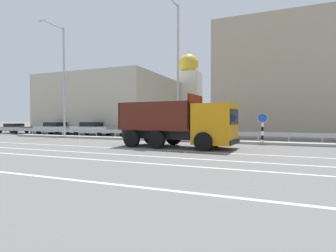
{
  "coord_description": "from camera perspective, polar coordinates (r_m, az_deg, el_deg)",
  "views": [
    {
      "loc": [
        8.41,
        -17.62,
        1.74
      ],
      "look_at": [
        1.41,
        -0.33,
        1.25
      ],
      "focal_mm": 28.0,
      "sensor_mm": 36.0,
      "label": 1
    }
  ],
  "objects": [
    {
      "name": "background_building_1",
      "position": [
        32.79,
        27.28,
        8.31
      ],
      "size": [
        17.4,
        13.99,
        11.46
      ],
      "primitive_type": "cube",
      "color": "tan",
      "rests_on": "ground_plane"
    },
    {
      "name": "parked_car_3",
      "position": [
        25.88,
        -6.07,
        -0.79
      ],
      "size": [
        4.81,
        1.95,
        1.41
      ],
      "rotation": [
        0.0,
        0.0,
        1.62
      ],
      "color": "gray",
      "rests_on": "ground_plane"
    },
    {
      "name": "church_tower",
      "position": [
        42.0,
        4.49,
        7.14
      ],
      "size": [
        3.6,
        3.6,
        12.92
      ],
      "color": "silver",
      "rests_on": "ground_plane"
    },
    {
      "name": "median_island",
      "position": [
        21.16,
        -1.45,
        -2.98
      ],
      "size": [
        31.43,
        1.1,
        0.18
      ],
      "primitive_type": "cube",
      "color": "gray",
      "rests_on": "ground_plane"
    },
    {
      "name": "dump_truck",
      "position": [
        15.87,
        5.15,
        -0.1
      ],
      "size": [
        7.38,
        3.1,
        3.2
      ],
      "rotation": [
        0.0,
        0.0,
        -1.63
      ],
      "color": "orange",
      "rests_on": "ground_plane"
    },
    {
      "name": "street_lamp_1",
      "position": [
        26.89,
        -22.0,
        9.94
      ],
      "size": [
        0.71,
        2.76,
        10.36
      ],
      "color": "#ADADB2",
      "rests_on": "ground_plane"
    },
    {
      "name": "parked_car_0",
      "position": [
        37.79,
        -30.6,
        -0.39
      ],
      "size": [
        4.13,
        2.12,
        1.2
      ],
      "rotation": [
        0.0,
        0.0,
        1.65
      ],
      "color": "gray",
      "rests_on": "ground_plane"
    },
    {
      "name": "background_building_0",
      "position": [
        37.63,
        -11.64,
        4.4
      ],
      "size": [
        15.15,
        14.61,
        7.34
      ],
      "primitive_type": "cube",
      "color": "#B7AD99",
      "rests_on": "ground_plane"
    },
    {
      "name": "parked_car_2",
      "position": [
        28.78,
        -16.12,
        -0.57
      ],
      "size": [
        4.5,
        2.19,
        1.44
      ],
      "rotation": [
        0.0,
        0.0,
        -1.51
      ],
      "color": "silver",
      "rests_on": "ground_plane"
    },
    {
      "name": "street_lamp_2",
      "position": [
        20.94,
        2.02,
        12.86
      ],
      "size": [
        0.71,
        2.39,
        10.7
      ],
      "color": "#ADADB2",
      "rests_on": "ground_plane"
    },
    {
      "name": "ground_plane",
      "position": [
        19.6,
        -3.46,
        -3.61
      ],
      "size": [
        320.0,
        320.0,
        0.0
      ],
      "primitive_type": "plane",
      "color": "#605E5B"
    },
    {
      "name": "lane_strip_1",
      "position": [
        12.5,
        -5.11,
        -6.5
      ],
      "size": [
        57.15,
        0.16,
        0.01
      ],
      "primitive_type": "cube",
      "color": "silver",
      "rests_on": "ground_plane"
    },
    {
      "name": "lane_strip_3",
      "position": [
        8.34,
        -21.74,
        -10.64
      ],
      "size": [
        57.15,
        0.16,
        0.01
      ],
      "primitive_type": "cube",
      "color": "silver",
      "rests_on": "ground_plane"
    },
    {
      "name": "parked_car_1",
      "position": [
        32.88,
        -23.5,
        -0.43
      ],
      "size": [
        4.95,
        2.13,
        1.39
      ],
      "rotation": [
        0.0,
        0.0,
        1.51
      ],
      "color": "silver",
      "rests_on": "ground_plane"
    },
    {
      "name": "median_guardrail",
      "position": [
        22.3,
        -0.15,
        -1.52
      ],
      "size": [
        57.15,
        0.09,
        0.78
      ],
      "color": "#9EA0A5",
      "rests_on": "ground_plane"
    },
    {
      "name": "median_road_sign",
      "position": [
        19.37,
        19.86,
        -0.44
      ],
      "size": [
        0.67,
        0.16,
        2.16
      ],
      "color": "white",
      "rests_on": "ground_plane"
    },
    {
      "name": "lane_strip_0",
      "position": [
        14.69,
        -0.75,
        -5.3
      ],
      "size": [
        57.15,
        0.16,
        0.01
      ],
      "primitive_type": "cube",
      "color": "silver",
      "rests_on": "ground_plane"
    },
    {
      "name": "lane_strip_2",
      "position": [
        10.94,
        -9.49,
        -7.67
      ],
      "size": [
        57.15,
        0.16,
        0.01
      ],
      "primitive_type": "cube",
      "color": "silver",
      "rests_on": "ground_plane"
    }
  ]
}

